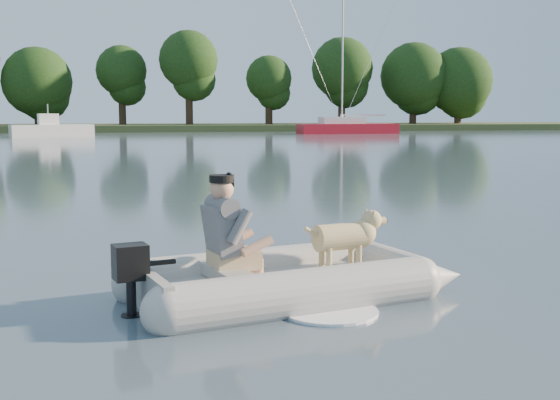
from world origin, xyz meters
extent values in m
plane|color=slate|center=(0.00, 0.00, 0.00)|extent=(160.00, 160.00, 0.00)
cube|color=#47512D|center=(0.00, 62.00, 0.25)|extent=(160.00, 12.00, 0.70)
cylinder|color=#332316|center=(-9.90, 61.33, 1.47)|extent=(0.70, 0.70, 2.94)
sphere|color=#244617|center=(-9.90, 61.33, 4.49)|extent=(6.27, 6.27, 6.27)
cylinder|color=#332316|center=(-2.42, 61.95, 1.84)|extent=(0.70, 0.70, 3.67)
sphere|color=#244617|center=(-2.42, 61.95, 5.61)|extent=(4.69, 4.69, 4.69)
cylinder|color=#332316|center=(3.70, 60.15, 2.15)|extent=(0.70, 0.70, 4.29)
sphere|color=#244617|center=(3.70, 60.15, 6.56)|extent=(5.43, 5.43, 5.43)
cylinder|color=#332316|center=(11.30, 60.43, 1.61)|extent=(0.70, 0.70, 3.21)
sphere|color=#244617|center=(11.30, 60.43, 4.91)|extent=(4.41, 4.41, 4.41)
cylinder|color=#332316|center=(18.70, 61.04, 1.97)|extent=(0.70, 0.70, 3.94)
sphere|color=#244617|center=(18.70, 61.04, 6.02)|extent=(6.03, 6.03, 6.03)
cylinder|color=#332316|center=(26.27, 61.31, 1.76)|extent=(0.70, 0.70, 3.52)
sphere|color=#244617|center=(26.27, 61.31, 5.37)|extent=(6.68, 6.68, 6.68)
cylinder|color=#332316|center=(31.05, 61.08, 1.61)|extent=(0.70, 0.70, 3.21)
sphere|color=#244617|center=(31.05, 61.08, 4.91)|extent=(6.79, 6.79, 6.79)
cube|color=red|center=(15.87, 49.63, 0.31)|extent=(8.22, 2.76, 1.02)
cube|color=white|center=(15.36, 49.61, 1.07)|extent=(3.63, 1.97, 0.61)
cylinder|color=#A5A5AA|center=(15.36, 49.61, 5.90)|extent=(0.16, 0.16, 10.17)
camera|label=1|loc=(-1.04, -5.98, 1.79)|focal=45.00mm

